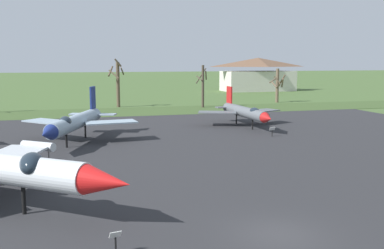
# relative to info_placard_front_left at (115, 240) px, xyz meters

# --- Properties ---
(ground_plane) EXTENTS (600.00, 600.00, 0.00)m
(ground_plane) POSITION_rel_info_placard_front_left_xyz_m (7.36, 0.07, -0.62)
(ground_plane) COLOR #425B2D
(asphalt_apron) EXTENTS (71.76, 56.56, 0.05)m
(asphalt_apron) POSITION_rel_info_placard_front_left_xyz_m (7.36, 17.04, -0.60)
(asphalt_apron) COLOR #28282B
(asphalt_apron) RESTS_ON ground
(grass_verge_strip) EXTENTS (131.76, 12.00, 0.06)m
(grass_verge_strip) POSITION_rel_info_placard_front_left_xyz_m (7.36, 51.32, -0.59)
(grass_verge_strip) COLOR #395026
(grass_verge_strip) RESTS_ON ground
(info_placard_front_left) EXTENTS (0.53, 0.31, 1.01)m
(info_placard_front_left) POSITION_rel_info_placard_front_left_xyz_m (0.00, 0.00, 0.00)
(info_placard_front_left) COLOR black
(info_placard_front_left) RESTS_ON ground
(jet_fighter_rear_left) EXTENTS (11.10, 14.28, 5.13)m
(jet_fighter_rear_left) POSITION_rel_info_placard_front_left_xyz_m (-1.23, 26.10, 1.45)
(jet_fighter_rear_left) COLOR #8EA3B2
(jet_fighter_rear_left) RESTS_ON ground
(info_placard_rear_left) EXTENTS (0.63, 0.25, 1.05)m
(info_placard_rear_left) POSITION_rel_info_placard_front_left_xyz_m (-3.39, 19.18, 0.04)
(info_placard_rear_left) COLOR black
(info_placard_rear_left) RESTS_ON ground
(jet_fighter_rear_right) EXTENTS (10.86, 13.11, 4.59)m
(jet_fighter_rear_right) POSITION_rel_info_placard_front_left_xyz_m (18.46, 31.53, 1.24)
(jet_fighter_rear_right) COLOR #565B60
(jet_fighter_rear_right) RESTS_ON ground
(info_placard_rear_right) EXTENTS (0.60, 0.32, 1.05)m
(info_placard_rear_right) POSITION_rel_info_placard_front_left_xyz_m (18.62, 24.44, 0.05)
(info_placard_rear_right) COLOR black
(info_placard_rear_right) RESTS_ON ground
(bare_tree_center) EXTENTS (2.92, 3.28, 8.25)m
(bare_tree_center) POSITION_rel_info_placard_front_left_xyz_m (6.33, 59.18, 3.64)
(bare_tree_center) COLOR brown
(bare_tree_center) RESTS_ON ground
(bare_tree_right_of_center) EXTENTS (1.92, 2.04, 7.14)m
(bare_tree_right_of_center) POSITION_rel_info_placard_front_left_xyz_m (20.06, 54.45, 3.23)
(bare_tree_right_of_center) COLOR #42382D
(bare_tree_right_of_center) RESTS_ON ground
(bare_tree_far_right) EXTENTS (2.72, 2.74, 6.41)m
(bare_tree_far_right) POSITION_rel_info_placard_front_left_xyz_m (36.57, 59.91, 2.78)
(bare_tree_far_right) COLOR brown
(bare_tree_far_right) RESTS_ON ground
(visitor_building) EXTENTS (19.54, 9.36, 8.64)m
(visitor_building) POSITION_rel_info_placard_front_left_xyz_m (46.25, 91.28, 3.58)
(visitor_building) COLOR beige
(visitor_building) RESTS_ON ground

